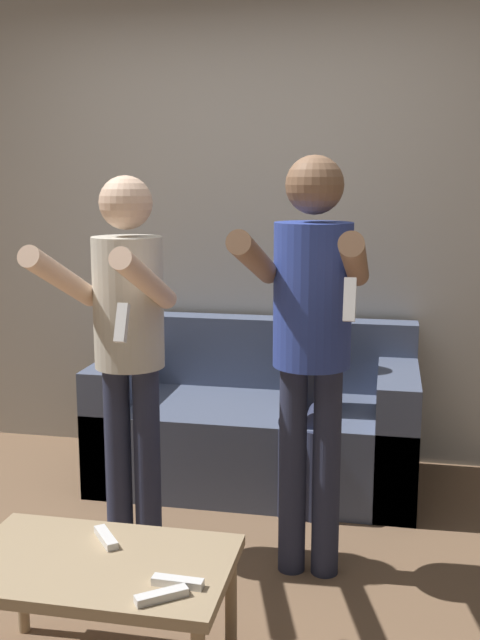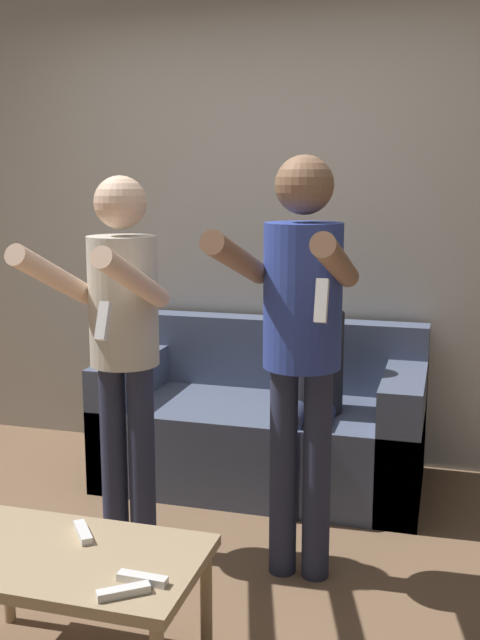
{
  "view_description": "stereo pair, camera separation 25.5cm",
  "coord_description": "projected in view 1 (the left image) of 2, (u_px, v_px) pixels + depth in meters",
  "views": [
    {
      "loc": [
        0.76,
        -2.42,
        1.56
      ],
      "look_at": [
        0.12,
        0.82,
        0.95
      ],
      "focal_mm": 42.0,
      "sensor_mm": 36.0,
      "label": 1
    },
    {
      "loc": [
        1.01,
        -2.36,
        1.56
      ],
      "look_at": [
        0.12,
        0.82,
        0.95
      ],
      "focal_mm": 42.0,
      "sensor_mm": 36.0,
      "label": 2
    }
  ],
  "objects": [
    {
      "name": "wall_back",
      "position": [
        252.0,
        219.0,
        4.19
      ],
      "size": [
        6.4,
        0.06,
        2.7
      ],
      "color": "#B7B2A8",
      "rests_on": "ground_plane"
    },
    {
      "name": "coffee_table",
      "position": [
        97.0,
        574.0,
        2.29
      ],
      "size": [
        0.83,
        0.51,
        0.42
      ],
      "color": "tan",
      "rests_on": "ground_plane"
    },
    {
      "name": "ground_plane",
      "position": [
        166.0,
        610.0,
        2.77
      ],
      "size": [
        14.0,
        14.0,
        0.0
      ],
      "primitive_type": "plane",
      "color": "brown"
    },
    {
      "name": "remote_near",
      "position": [
        161.0,
        596.0,
        2.07
      ],
      "size": [
        0.14,
        0.12,
        0.02
      ],
      "color": "white",
      "rests_on": "coffee_table"
    },
    {
      "name": "person_standing_right",
      "position": [
        311.0,
        323.0,
        2.83
      ],
      "size": [
        0.42,
        0.77,
        1.66
      ],
      "color": "#282D47",
      "rests_on": "ground_plane"
    },
    {
      "name": "person_seated",
      "position": [
        309.0,
        374.0,
        3.65
      ],
      "size": [
        0.27,
        0.51,
        1.17
      ],
      "color": "#282D47",
      "rests_on": "ground_plane"
    },
    {
      "name": "remote_mid",
      "position": [
        178.0,
        582.0,
        2.14
      ],
      "size": [
        0.15,
        0.04,
        0.02
      ],
      "color": "white",
      "rests_on": "coffee_table"
    },
    {
      "name": "remote_far",
      "position": [
        106.0,
        538.0,
        2.4
      ],
      "size": [
        0.12,
        0.14,
        0.02
      ],
      "color": "white",
      "rests_on": "coffee_table"
    },
    {
      "name": "person_standing_left",
      "position": [
        127.0,
        331.0,
        2.99
      ],
      "size": [
        0.4,
        0.69,
        1.59
      ],
      "color": "#282D47",
      "rests_on": "ground_plane"
    },
    {
      "name": "couch",
      "position": [
        258.0,
        426.0,
        3.94
      ],
      "size": [
        1.63,
        0.81,
        0.82
      ],
      "color": "#4C5670",
      "rests_on": "ground_plane"
    }
  ]
}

